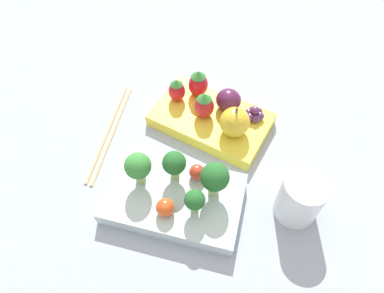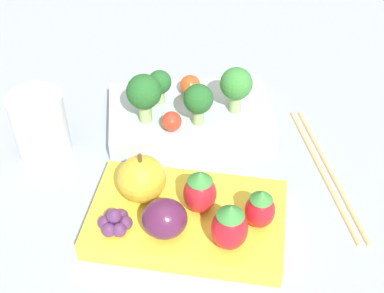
% 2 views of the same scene
% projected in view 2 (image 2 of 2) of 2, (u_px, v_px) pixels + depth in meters
% --- Properties ---
extents(ground_plane, '(4.00, 4.00, 0.00)m').
position_uv_depth(ground_plane, '(189.00, 170.00, 0.60)').
color(ground_plane, '#939EB2').
extents(bento_box_savoury, '(0.21, 0.14, 0.03)m').
position_uv_depth(bento_box_savoury, '(193.00, 116.00, 0.65)').
color(bento_box_savoury, silver).
rests_on(bento_box_savoury, ground_plane).
extents(bento_box_fruit, '(0.21, 0.14, 0.02)m').
position_uv_depth(bento_box_fruit, '(191.00, 219.00, 0.53)').
color(bento_box_fruit, yellow).
rests_on(bento_box_fruit, ground_plane).
extents(broccoli_floret_0, '(0.04, 0.04, 0.06)m').
position_uv_depth(broccoli_floret_0, '(236.00, 85.00, 0.62)').
color(broccoli_floret_0, '#93B770').
rests_on(broccoli_floret_0, bento_box_savoury).
extents(broccoli_floret_1, '(0.03, 0.03, 0.04)m').
position_uv_depth(broccoli_floret_1, '(160.00, 83.00, 0.63)').
color(broccoli_floret_1, '#93B770').
rests_on(broccoli_floret_1, bento_box_savoury).
extents(broccoli_floret_2, '(0.03, 0.03, 0.05)m').
position_uv_depth(broccoli_floret_2, '(198.00, 100.00, 0.60)').
color(broccoli_floret_2, '#93B770').
rests_on(broccoli_floret_2, bento_box_savoury).
extents(broccoli_floret_3, '(0.04, 0.04, 0.06)m').
position_uv_depth(broccoli_floret_3, '(144.00, 93.00, 0.60)').
color(broccoli_floret_3, '#93B770').
rests_on(broccoli_floret_3, bento_box_savoury).
extents(cherry_tomato_0, '(0.03, 0.03, 0.03)m').
position_uv_depth(cherry_tomato_0, '(189.00, 85.00, 0.66)').
color(cherry_tomato_0, '#DB4C1E').
rests_on(cherry_tomato_0, bento_box_savoury).
extents(cherry_tomato_1, '(0.02, 0.02, 0.02)m').
position_uv_depth(cherry_tomato_1, '(172.00, 121.00, 0.61)').
color(cherry_tomato_1, red).
rests_on(cherry_tomato_1, bento_box_savoury).
extents(apple, '(0.05, 0.05, 0.06)m').
position_uv_depth(apple, '(142.00, 179.00, 0.52)').
color(apple, gold).
rests_on(apple, bento_box_fruit).
extents(strawberry_0, '(0.03, 0.03, 0.05)m').
position_uv_depth(strawberry_0, '(230.00, 226.00, 0.48)').
color(strawberry_0, red).
rests_on(strawberry_0, bento_box_fruit).
extents(strawberry_1, '(0.03, 0.03, 0.04)m').
position_uv_depth(strawberry_1, '(260.00, 209.00, 0.50)').
color(strawberry_1, red).
rests_on(strawberry_1, bento_box_fruit).
extents(strawberry_2, '(0.03, 0.03, 0.05)m').
position_uv_depth(strawberry_2, '(200.00, 192.00, 0.51)').
color(strawberry_2, red).
rests_on(strawberry_2, bento_box_fruit).
extents(plum, '(0.04, 0.04, 0.04)m').
position_uv_depth(plum, '(165.00, 219.00, 0.49)').
color(plum, '#511E42').
rests_on(plum, bento_box_fruit).
extents(grape_cluster, '(0.03, 0.03, 0.02)m').
position_uv_depth(grape_cluster, '(115.00, 222.00, 0.50)').
color(grape_cluster, '#562D5B').
rests_on(grape_cluster, bento_box_fruit).
extents(drinking_cup, '(0.06, 0.06, 0.08)m').
position_uv_depth(drinking_cup, '(40.00, 125.00, 0.60)').
color(drinking_cup, silver).
rests_on(drinking_cup, ground_plane).
extents(chopsticks_pair, '(0.06, 0.21, 0.01)m').
position_uv_depth(chopsticks_pair, '(326.00, 167.00, 0.60)').
color(chopsticks_pair, tan).
rests_on(chopsticks_pair, ground_plane).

